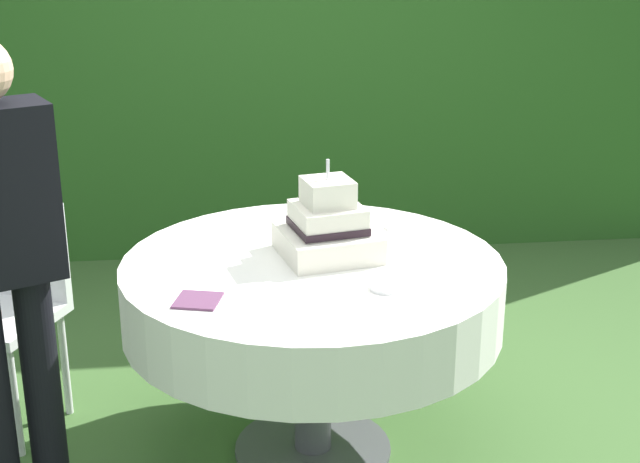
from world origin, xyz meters
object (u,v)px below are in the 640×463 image
(wedding_cake, at_px, (328,227))
(serving_plate_left, at_px, (367,216))
(napkin_stack, at_px, (198,300))
(serving_plate_near, at_px, (401,227))
(serving_plate_far, at_px, (386,287))
(garden_chair, at_px, (10,293))
(standing_person, at_px, (1,256))
(cake_table, at_px, (312,294))

(wedding_cake, distance_m, serving_plate_left, 0.45)
(wedding_cake, relative_size, napkin_stack, 2.82)
(serving_plate_near, height_order, napkin_stack, serving_plate_near)
(serving_plate_left, bearing_deg, serving_plate_far, -94.53)
(serving_plate_far, height_order, napkin_stack, serving_plate_far)
(serving_plate_far, relative_size, serving_plate_left, 0.89)
(serving_plate_near, relative_size, garden_chair, 0.14)
(serving_plate_far, distance_m, standing_person, 1.21)
(cake_table, relative_size, wedding_cake, 3.51)
(cake_table, height_order, serving_plate_left, serving_plate_left)
(wedding_cake, distance_m, serving_plate_near, 0.41)
(serving_plate_left, height_order, garden_chair, garden_chair)
(serving_plate_left, relative_size, standing_person, 0.07)
(napkin_stack, xyz_separation_m, garden_chair, (-0.74, 0.69, -0.23))
(cake_table, xyz_separation_m, garden_chair, (-1.13, 0.38, -0.10))
(cake_table, xyz_separation_m, serving_plate_left, (0.27, 0.45, 0.13))
(napkin_stack, relative_size, standing_person, 0.09)
(cake_table, xyz_separation_m, wedding_cake, (0.06, 0.06, 0.23))
(wedding_cake, relative_size, serving_plate_near, 3.08)
(cake_table, relative_size, standing_person, 0.84)
(wedding_cake, distance_m, garden_chair, 1.28)
(napkin_stack, bearing_deg, cake_table, 37.66)
(garden_chair, bearing_deg, serving_plate_far, -26.11)
(napkin_stack, bearing_deg, standing_person, 174.36)
(serving_plate_near, xyz_separation_m, napkin_stack, (-0.78, -0.61, -0.00))
(serving_plate_far, xyz_separation_m, garden_chair, (-1.34, 0.66, -0.24))
(cake_table, relative_size, napkin_stack, 9.89)
(wedding_cake, distance_m, napkin_stack, 0.60)
(cake_table, height_order, garden_chair, garden_chair)
(wedding_cake, bearing_deg, serving_plate_far, -66.54)
(serving_plate_far, bearing_deg, serving_plate_left, 85.47)
(cake_table, distance_m, garden_chair, 1.20)
(serving_plate_far, relative_size, napkin_stack, 0.77)
(cake_table, height_order, serving_plate_far, serving_plate_far)
(serving_plate_far, distance_m, garden_chair, 1.52)
(serving_plate_near, bearing_deg, napkin_stack, -141.83)
(garden_chair, bearing_deg, wedding_cake, -15.07)
(serving_plate_near, height_order, garden_chair, garden_chair)
(wedding_cake, xyz_separation_m, garden_chair, (-1.20, 0.32, -0.33))
(serving_plate_left, distance_m, napkin_stack, 1.01)
(cake_table, height_order, serving_plate_near, serving_plate_near)
(wedding_cake, relative_size, serving_plate_left, 3.28)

